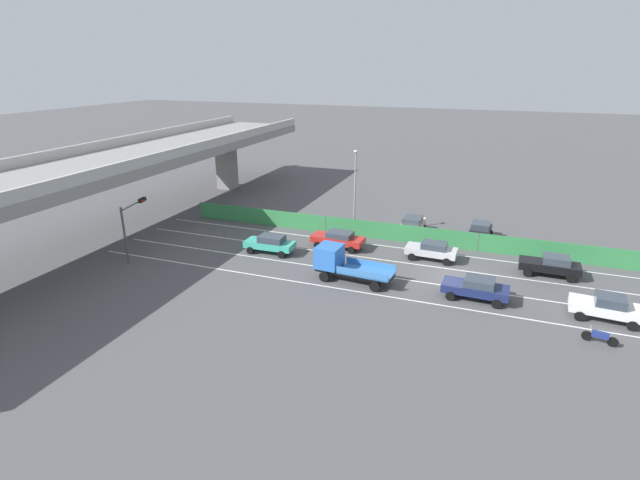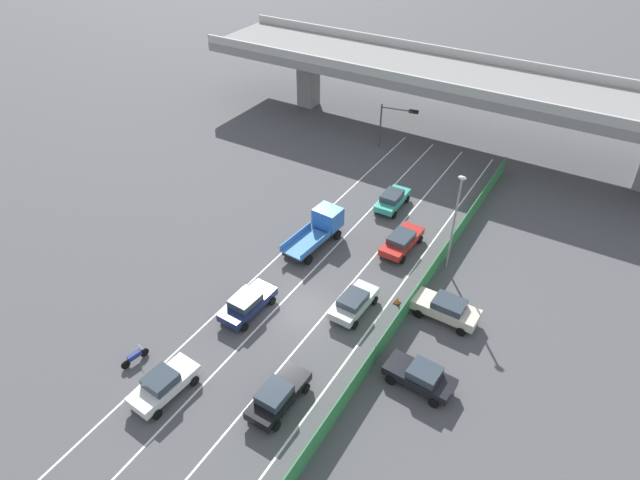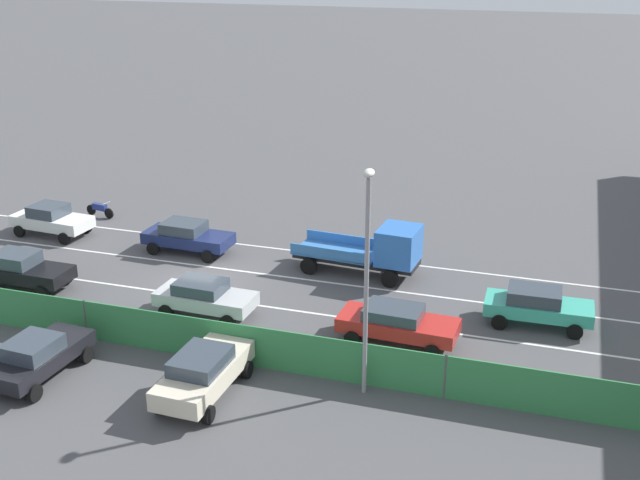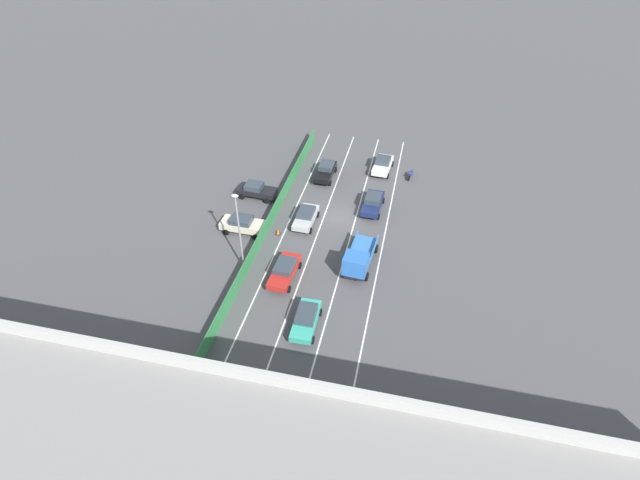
% 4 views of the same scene
% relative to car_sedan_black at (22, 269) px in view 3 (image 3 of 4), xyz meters
% --- Properties ---
extents(ground_plane, '(300.00, 300.00, 0.00)m').
position_rel_car_sedan_black_xyz_m(ground_plane, '(-3.11, 7.31, -0.90)').
color(ground_plane, '#4C4C4F').
extents(lane_line_left_edge, '(0.14, 46.88, 0.01)m').
position_rel_car_sedan_black_xyz_m(lane_line_left_edge, '(-8.03, 12.75, -0.90)').
color(lane_line_left_edge, silver).
rests_on(lane_line_left_edge, ground).
extents(lane_line_mid_left, '(0.14, 46.88, 0.01)m').
position_rel_car_sedan_black_xyz_m(lane_line_mid_left, '(-4.75, 12.75, -0.90)').
color(lane_line_mid_left, silver).
rests_on(lane_line_mid_left, ground).
extents(lane_line_mid_right, '(0.14, 46.88, 0.01)m').
position_rel_car_sedan_black_xyz_m(lane_line_mid_right, '(-1.47, 12.75, -0.90)').
color(lane_line_mid_right, silver).
rests_on(lane_line_mid_right, ground).
extents(lane_line_right_edge, '(0.14, 46.88, 0.01)m').
position_rel_car_sedan_black_xyz_m(lane_line_right_edge, '(1.81, 12.75, -0.90)').
color(lane_line_right_edge, silver).
rests_on(lane_line_right_edge, ground).
extents(green_fence, '(0.10, 42.98, 1.67)m').
position_rel_car_sedan_black_xyz_m(green_fence, '(3.45, 12.75, -0.07)').
color(green_fence, '#338447').
rests_on(green_fence, ground).
extents(car_sedan_black, '(2.04, 4.47, 1.65)m').
position_rel_car_sedan_black_xyz_m(car_sedan_black, '(0.00, 0.00, 0.00)').
color(car_sedan_black, black).
rests_on(car_sedan_black, ground).
extents(car_sedan_navy, '(2.18, 4.57, 1.60)m').
position_rel_car_sedan_black_xyz_m(car_sedan_navy, '(-6.21, 5.19, -0.02)').
color(car_sedan_navy, navy).
rests_on(car_sedan_navy, ground).
extents(car_taxi_teal, '(2.02, 4.38, 1.59)m').
position_rel_car_sedan_black_xyz_m(car_taxi_teal, '(-3.30, 22.58, -0.01)').
color(car_taxi_teal, teal).
rests_on(car_taxi_teal, ground).
extents(car_hatchback_white, '(2.31, 4.43, 1.67)m').
position_rel_car_sedan_black_xyz_m(car_hatchback_white, '(-6.25, -2.88, -0.00)').
color(car_hatchback_white, silver).
rests_on(car_hatchback_white, ground).
extents(car_sedan_silver, '(2.09, 4.26, 1.54)m').
position_rel_car_sedan_black_xyz_m(car_sedan_silver, '(0.07, 9.16, -0.03)').
color(car_sedan_silver, '#B7BABC').
rests_on(car_sedan_silver, ground).
extents(car_sedan_red, '(2.21, 4.76, 1.51)m').
position_rel_car_sedan_black_xyz_m(car_sedan_red, '(-0.05, 17.42, -0.04)').
color(car_sedan_red, red).
rests_on(car_sedan_red, ground).
extents(flatbed_truck_blue, '(2.71, 6.07, 2.53)m').
position_rel_car_sedan_black_xyz_m(flatbed_truck_blue, '(-6.25, 15.15, 0.40)').
color(flatbed_truck_blue, black).
rests_on(flatbed_truck_blue, ground).
extents(motorcycle, '(0.64, 1.93, 0.93)m').
position_rel_car_sedan_black_xyz_m(motorcycle, '(-9.63, -2.08, -0.44)').
color(motorcycle, black).
rests_on(motorcycle, ground).
extents(parked_sedan_dark, '(4.36, 2.25, 1.62)m').
position_rel_car_sedan_black_xyz_m(parked_sedan_dark, '(6.54, 5.63, -0.02)').
color(parked_sedan_dark, black).
rests_on(parked_sedan_dark, ground).
extents(parked_sedan_cream, '(4.59, 2.17, 1.69)m').
position_rel_car_sedan_black_xyz_m(parked_sedan_cream, '(5.81, 11.87, 0.03)').
color(parked_sedan_cream, beige).
rests_on(parked_sedan_cream, ground).
extents(street_lamp, '(0.60, 0.36, 8.16)m').
position_rel_car_sedan_black_xyz_m(street_lamp, '(3.91, 17.14, 3.97)').
color(street_lamp, gray).
rests_on(street_lamp, ground).
extents(traffic_cone, '(0.47, 0.47, 0.59)m').
position_rel_car_sedan_black_xyz_m(traffic_cone, '(2.37, 11.49, -0.63)').
color(traffic_cone, orange).
rests_on(traffic_cone, ground).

